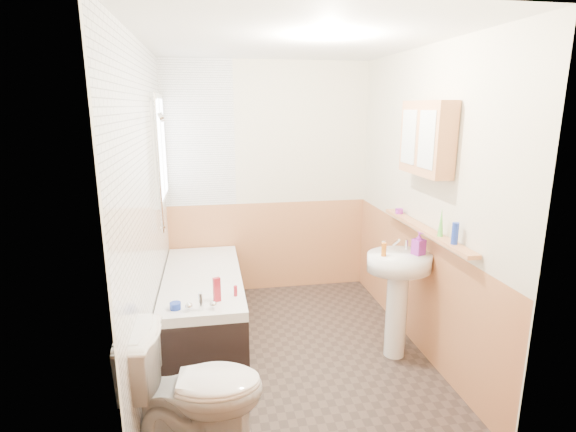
# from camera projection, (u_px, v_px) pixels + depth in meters

# --- Properties ---
(floor) EXTENTS (2.80, 2.80, 0.00)m
(floor) POSITION_uv_depth(u_px,v_px,m) (291.00, 350.00, 3.84)
(floor) COLOR #2E2420
(floor) RESTS_ON ground
(ceiling) EXTENTS (2.80, 2.80, 0.00)m
(ceiling) POSITION_uv_depth(u_px,v_px,m) (292.00, 40.00, 3.24)
(ceiling) COLOR white
(ceiling) RESTS_ON ground
(wall_back) EXTENTS (2.20, 0.02, 2.50)m
(wall_back) POSITION_uv_depth(u_px,v_px,m) (268.00, 180.00, 4.89)
(wall_back) COLOR beige
(wall_back) RESTS_ON ground
(wall_front) EXTENTS (2.20, 0.02, 2.50)m
(wall_front) POSITION_uv_depth(u_px,v_px,m) (344.00, 271.00, 2.19)
(wall_front) COLOR beige
(wall_front) RESTS_ON ground
(wall_left) EXTENTS (0.02, 2.80, 2.50)m
(wall_left) POSITION_uv_depth(u_px,v_px,m) (145.00, 214.00, 3.35)
(wall_left) COLOR beige
(wall_left) RESTS_ON ground
(wall_right) EXTENTS (0.02, 2.80, 2.50)m
(wall_right) POSITION_uv_depth(u_px,v_px,m) (422.00, 203.00, 3.73)
(wall_right) COLOR beige
(wall_right) RESTS_ON ground
(wainscot_right) EXTENTS (0.01, 2.80, 1.00)m
(wainscot_right) POSITION_uv_depth(u_px,v_px,m) (414.00, 287.00, 3.91)
(wainscot_right) COLOR tan
(wainscot_right) RESTS_ON wall_right
(wainscot_front) EXTENTS (2.20, 0.01, 1.00)m
(wainscot_front) POSITION_uv_depth(u_px,v_px,m) (338.00, 402.00, 2.39)
(wainscot_front) COLOR tan
(wainscot_front) RESTS_ON wall_front
(wainscot_back) EXTENTS (2.20, 0.01, 1.00)m
(wainscot_back) POSITION_uv_depth(u_px,v_px,m) (269.00, 246.00, 5.05)
(wainscot_back) COLOR tan
(wainscot_back) RESTS_ON wall_back
(tile_cladding_left) EXTENTS (0.01, 2.80, 2.50)m
(tile_cladding_left) POSITION_uv_depth(u_px,v_px,m) (149.00, 214.00, 3.36)
(tile_cladding_left) COLOR white
(tile_cladding_left) RESTS_ON wall_left
(tile_return_back) EXTENTS (0.75, 0.01, 1.50)m
(tile_return_back) POSITION_uv_depth(u_px,v_px,m) (198.00, 134.00, 4.62)
(tile_return_back) COLOR white
(tile_return_back) RESTS_ON wall_back
(window) EXTENTS (0.03, 0.79, 0.99)m
(window) POSITION_uv_depth(u_px,v_px,m) (161.00, 148.00, 4.17)
(window) COLOR white
(window) RESTS_ON wall_left
(bathtub) EXTENTS (0.70, 1.67, 0.67)m
(bathtub) POSITION_uv_depth(u_px,v_px,m) (203.00, 301.00, 4.16)
(bathtub) COLOR black
(bathtub) RESTS_ON floor
(shower_riser) EXTENTS (0.10, 0.08, 1.20)m
(shower_riser) POSITION_uv_depth(u_px,v_px,m) (159.00, 153.00, 3.80)
(shower_riser) COLOR silver
(shower_riser) RESTS_ON wall_left
(toilet) EXTENTS (0.85, 0.53, 0.80)m
(toilet) POSITION_uv_depth(u_px,v_px,m) (196.00, 390.00, 2.66)
(toilet) COLOR white
(toilet) RESTS_ON floor
(sink) EXTENTS (0.52, 0.42, 1.01)m
(sink) POSITION_uv_depth(u_px,v_px,m) (398.00, 284.00, 3.63)
(sink) COLOR white
(sink) RESTS_ON floor
(pine_shelf) EXTENTS (0.10, 1.38, 0.03)m
(pine_shelf) POSITION_uv_depth(u_px,v_px,m) (425.00, 230.00, 3.56)
(pine_shelf) COLOR tan
(pine_shelf) RESTS_ON wall_right
(medicine_cabinet) EXTENTS (0.16, 0.62, 0.56)m
(medicine_cabinet) POSITION_uv_depth(u_px,v_px,m) (427.00, 138.00, 3.41)
(medicine_cabinet) COLOR tan
(medicine_cabinet) RESTS_ON wall_right
(foam_can) EXTENTS (0.06, 0.06, 0.16)m
(foam_can) POSITION_uv_depth(u_px,v_px,m) (455.00, 233.00, 3.12)
(foam_can) COLOR #19339E
(foam_can) RESTS_ON pine_shelf
(green_bottle) EXTENTS (0.06, 0.06, 0.21)m
(green_bottle) POSITION_uv_depth(u_px,v_px,m) (441.00, 222.00, 3.30)
(green_bottle) COLOR #59C647
(green_bottle) RESTS_ON pine_shelf
(black_jar) EXTENTS (0.07, 0.07, 0.05)m
(black_jar) POSITION_uv_depth(u_px,v_px,m) (399.00, 211.00, 4.03)
(black_jar) COLOR purple
(black_jar) RESTS_ON pine_shelf
(soap_bottle) EXTENTS (0.14, 0.20, 0.09)m
(soap_bottle) POSITION_uv_depth(u_px,v_px,m) (418.00, 249.00, 3.54)
(soap_bottle) COLOR purple
(soap_bottle) RESTS_ON sink
(clear_bottle) EXTENTS (0.05, 0.05, 0.11)m
(clear_bottle) POSITION_uv_depth(u_px,v_px,m) (384.00, 250.00, 3.50)
(clear_bottle) COLOR orange
(clear_bottle) RESTS_ON sink
(blue_gel) EXTENTS (0.06, 0.05, 0.20)m
(blue_gel) POSITION_uv_depth(u_px,v_px,m) (217.00, 290.00, 3.53)
(blue_gel) COLOR maroon
(blue_gel) RESTS_ON bathtub
(cream_jar) EXTENTS (0.10, 0.10, 0.05)m
(cream_jar) POSITION_uv_depth(u_px,v_px,m) (175.00, 306.00, 3.41)
(cream_jar) COLOR #19339E
(cream_jar) RESTS_ON bathtub
(orange_bottle) EXTENTS (0.03, 0.03, 0.09)m
(orange_bottle) POSITION_uv_depth(u_px,v_px,m) (236.00, 291.00, 3.64)
(orange_bottle) COLOR maroon
(orange_bottle) RESTS_ON bathtub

